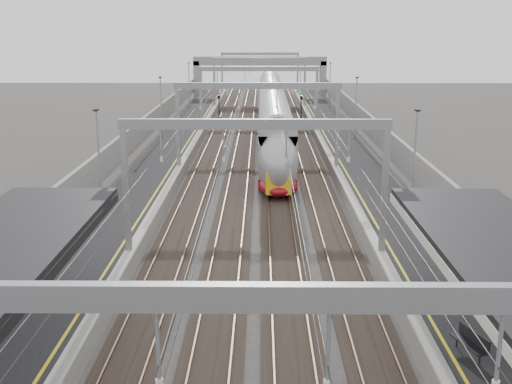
{
  "coord_description": "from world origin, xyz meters",
  "views": [
    {
      "loc": [
        0.32,
        -8.21,
        11.89
      ],
      "look_at": [
        0.0,
        27.73,
        2.53
      ],
      "focal_mm": 45.0,
      "sensor_mm": 36.0,
      "label": 1
    }
  ],
  "objects_px": {
    "train": "(273,121)",
    "signal_green": "(219,101)",
    "overbridge": "(260,66)",
    "bench": "(471,341)"
  },
  "relations": [
    {
      "from": "bench",
      "to": "overbridge",
      "type": "bearing_deg",
      "value": 94.83
    },
    {
      "from": "train",
      "to": "bench",
      "type": "xyz_separation_m",
      "value": [
        5.96,
        -47.01,
        -0.69
      ]
    },
    {
      "from": "bench",
      "to": "signal_green",
      "type": "relative_size",
      "value": 0.49
    },
    {
      "from": "bench",
      "to": "signal_green",
      "type": "bearing_deg",
      "value": 101.35
    },
    {
      "from": "bench",
      "to": "signal_green",
      "type": "height_order",
      "value": "signal_green"
    },
    {
      "from": "bench",
      "to": "signal_green",
      "type": "distance_m",
      "value": 64.32
    },
    {
      "from": "signal_green",
      "to": "train",
      "type": "bearing_deg",
      "value": -67.34
    },
    {
      "from": "overbridge",
      "to": "bench",
      "type": "distance_m",
      "value": 88.76
    },
    {
      "from": "train",
      "to": "signal_green",
      "type": "relative_size",
      "value": 14.96
    },
    {
      "from": "overbridge",
      "to": "signal_green",
      "type": "xyz_separation_m",
      "value": [
        -5.2,
        -25.31,
        -2.89
      ]
    }
  ]
}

